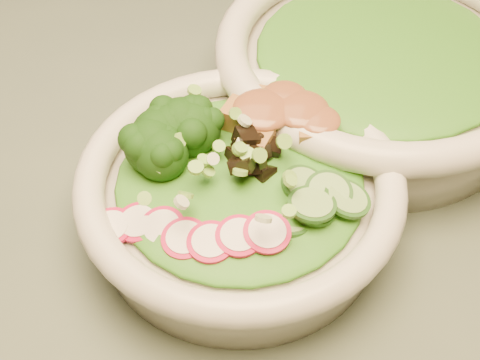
# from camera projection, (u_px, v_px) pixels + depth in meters

# --- Properties ---
(salad_bowl) EXTENTS (0.25, 0.25, 0.07)m
(salad_bowl) POSITION_uv_depth(u_px,v_px,m) (240.00, 196.00, 0.51)
(salad_bowl) COLOR silver
(salad_bowl) RESTS_ON dining_table
(side_bowl) EXTENTS (0.29, 0.29, 0.08)m
(side_bowl) POSITION_uv_depth(u_px,v_px,m) (379.00, 70.00, 0.60)
(side_bowl) COLOR silver
(side_bowl) RESTS_ON dining_table
(lettuce_bed) EXTENTS (0.19, 0.19, 0.02)m
(lettuce_bed) POSITION_uv_depth(u_px,v_px,m) (240.00, 179.00, 0.49)
(lettuce_bed) COLOR #246515
(lettuce_bed) RESTS_ON salad_bowl
(side_lettuce) EXTENTS (0.20, 0.20, 0.02)m
(side_lettuce) POSITION_uv_depth(u_px,v_px,m) (383.00, 51.00, 0.58)
(side_lettuce) COLOR #246515
(side_lettuce) RESTS_ON side_bowl
(broccoli_florets) EXTENTS (0.09, 0.09, 0.04)m
(broccoli_florets) POSITION_uv_depth(u_px,v_px,m) (173.00, 140.00, 0.50)
(broccoli_florets) COLOR black
(broccoli_florets) RESTS_ON salad_bowl
(radish_slices) EXTENTS (0.11, 0.07, 0.02)m
(radish_slices) POSITION_uv_depth(u_px,v_px,m) (199.00, 235.00, 0.45)
(radish_slices) COLOR #B20D39
(radish_slices) RESTS_ON salad_bowl
(cucumber_slices) EXTENTS (0.08, 0.08, 0.03)m
(cucumber_slices) POSITION_uv_depth(u_px,v_px,m) (313.00, 202.00, 0.46)
(cucumber_slices) COLOR #92C06B
(cucumber_slices) RESTS_ON salad_bowl
(mushroom_heap) EXTENTS (0.08, 0.08, 0.04)m
(mushroom_heap) POSITION_uv_depth(u_px,v_px,m) (247.00, 158.00, 0.49)
(mushroom_heap) COLOR black
(mushroom_heap) RESTS_ON salad_bowl
(tofu_cubes) EXTENTS (0.10, 0.08, 0.03)m
(tofu_cubes) POSITION_uv_depth(u_px,v_px,m) (278.00, 123.00, 0.52)
(tofu_cubes) COLOR olive
(tofu_cubes) RESTS_ON salad_bowl
(peanut_sauce) EXTENTS (0.06, 0.05, 0.01)m
(peanut_sauce) POSITION_uv_depth(u_px,v_px,m) (279.00, 112.00, 0.51)
(peanut_sauce) COLOR brown
(peanut_sauce) RESTS_ON tofu_cubes
(scallion_garnish) EXTENTS (0.17, 0.17, 0.02)m
(scallion_garnish) POSITION_uv_depth(u_px,v_px,m) (240.00, 159.00, 0.48)
(scallion_garnish) COLOR #75B13E
(scallion_garnish) RESTS_ON salad_bowl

